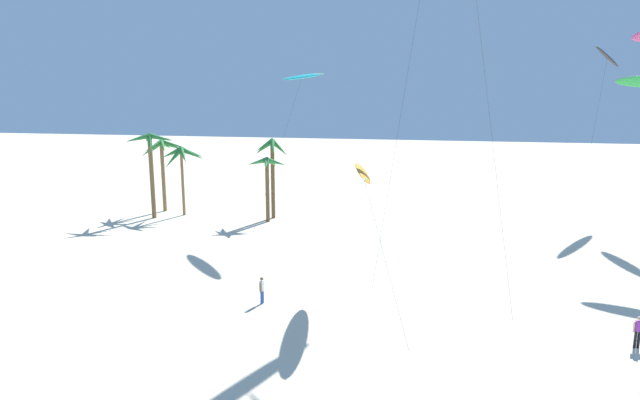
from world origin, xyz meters
name	(u,v)px	position (x,y,z in m)	size (l,w,h in m)	color
palm_tree_0	(150,149)	(-23.03, 46.12, 7.07)	(5.00, 4.43, 8.69)	brown
palm_tree_1	(162,152)	(-23.51, 49.43, 6.48)	(5.07, 5.30, 7.78)	olive
palm_tree_2	(182,158)	(-20.52, 48.05, 6.01)	(5.00, 4.27, 7.20)	olive
palm_tree_3	(272,154)	(-11.09, 48.70, 6.56)	(3.77, 3.99, 8.16)	brown
palm_tree_4	(267,169)	(-11.13, 47.11, 5.27)	(3.81, 3.88, 6.46)	brown
flying_kite_1	(363,173)	(0.74, 29.66, 7.75)	(4.58, 10.77, 8.38)	orange
flying_kite_6	(607,57)	(21.74, 59.09, 16.21)	(5.75, 11.06, 17.53)	black
flying_kite_7	(302,77)	(-7.06, 45.43, 14.00)	(6.40, 7.72, 14.42)	#19B2B7
person_foreground_walker	(262,289)	(-4.83, 26.80, 0.91)	(0.25, 0.50, 1.66)	#284CA3
person_near_left	(638,331)	(15.17, 25.41, 0.91)	(0.51, 0.24, 1.65)	black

